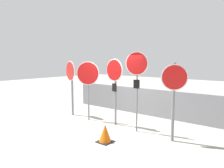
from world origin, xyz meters
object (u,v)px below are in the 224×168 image
at_px(stop_sign_3, 137,71).
at_px(stop_sign_4, 174,88).
at_px(stop_sign_1, 88,77).
at_px(traffic_cone_0, 105,133).
at_px(stop_sign_0, 71,78).
at_px(stop_sign_2, 115,78).

relative_size(stop_sign_3, stop_sign_4, 1.15).
bearing_deg(stop_sign_1, traffic_cone_0, -59.23).
bearing_deg(stop_sign_3, stop_sign_0, 165.89).
height_order(stop_sign_3, stop_sign_4, stop_sign_3).
relative_size(stop_sign_1, stop_sign_3, 0.88).
bearing_deg(stop_sign_1, stop_sign_2, -18.92).
bearing_deg(traffic_cone_0, stop_sign_1, 147.05).
distance_m(stop_sign_0, stop_sign_2, 2.33).
relative_size(stop_sign_0, stop_sign_4, 1.01).
bearing_deg(stop_sign_1, stop_sign_0, 148.24).
distance_m(stop_sign_0, traffic_cone_0, 3.70).
bearing_deg(traffic_cone_0, stop_sign_0, 155.75).
bearing_deg(stop_sign_0, traffic_cone_0, -7.41).
bearing_deg(traffic_cone_0, stop_sign_3, 81.83).
bearing_deg(stop_sign_2, stop_sign_3, -0.82).
height_order(stop_sign_0, traffic_cone_0, stop_sign_0).
relative_size(stop_sign_1, traffic_cone_0, 4.40).
xyz_separation_m(stop_sign_0, stop_sign_4, (4.63, -0.14, -0.03)).
bearing_deg(stop_sign_2, stop_sign_4, 2.31).
relative_size(stop_sign_0, stop_sign_2, 0.96).
bearing_deg(stop_sign_0, stop_sign_1, 11.36).
xyz_separation_m(stop_sign_1, traffic_cone_0, (2.02, -1.31, -1.46)).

